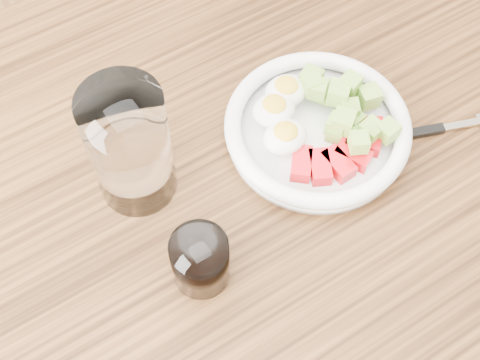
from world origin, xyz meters
name	(u,v)px	position (x,y,z in m)	size (l,w,h in m)	color
dining_table	(250,231)	(0.00, 0.00, 0.67)	(1.50, 0.90, 0.77)	brown
bowl	(317,126)	(0.12, 0.03, 0.79)	(0.23, 0.23, 0.06)	white
fork	(429,131)	(0.24, -0.04, 0.77)	(0.18, 0.08, 0.01)	black
water_glass	(130,146)	(-0.11, 0.09, 0.85)	(0.09, 0.09, 0.17)	white
coffee_glass	(200,261)	(-0.10, -0.06, 0.81)	(0.06, 0.06, 0.07)	white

